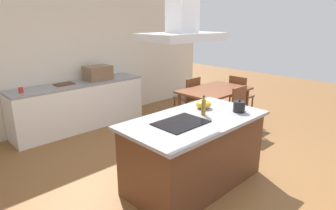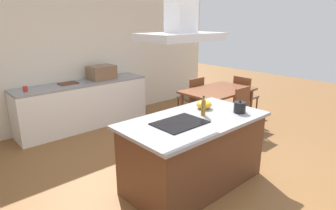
{
  "view_description": "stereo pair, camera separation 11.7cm",
  "coord_description": "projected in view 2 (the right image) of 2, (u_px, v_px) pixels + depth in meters",
  "views": [
    {
      "loc": [
        -2.54,
        -2.15,
        2.07
      ],
      "look_at": [
        -0.08,
        0.4,
        1.0
      ],
      "focal_mm": 30.5,
      "sensor_mm": 36.0,
      "label": 1
    },
    {
      "loc": [
        -2.46,
        -2.23,
        2.07
      ],
      "look_at": [
        -0.08,
        0.4,
        1.0
      ],
      "focal_mm": 30.5,
      "sensor_mm": 36.0,
      "label": 2
    }
  ],
  "objects": [
    {
      "name": "dining_table",
      "position": [
        218.0,
        94.0,
        5.59
      ],
      "size": [
        1.4,
        0.9,
        0.75
      ],
      "color": "brown",
      "rests_on": "ground"
    },
    {
      "name": "olive_oil_bottle",
      "position": [
        203.0,
        107.0,
        3.59
      ],
      "size": [
        0.06,
        0.06,
        0.25
      ],
      "color": "olive",
      "rests_on": "kitchen_island"
    },
    {
      "name": "kitchen_island",
      "position": [
        194.0,
        152.0,
        3.63
      ],
      "size": [
        1.85,
        1.01,
        0.9
      ],
      "color": "#59331E",
      "rests_on": "ground"
    },
    {
      "name": "ground",
      "position": [
        128.0,
        147.0,
        4.83
      ],
      "size": [
        16.0,
        16.0,
        0.0
      ],
      "primitive_type": "plane",
      "color": "brown"
    },
    {
      "name": "range_hood",
      "position": [
        181.0,
        16.0,
        2.99
      ],
      "size": [
        0.9,
        0.55,
        0.78
      ],
      "color": "#ADADB2"
    },
    {
      "name": "coffee_mug_red",
      "position": [
        25.0,
        89.0,
        4.79
      ],
      "size": [
        0.08,
        0.08,
        0.09
      ],
      "primitive_type": "cylinder",
      "color": "red",
      "rests_on": "back_counter"
    },
    {
      "name": "tea_kettle",
      "position": [
        240.0,
        107.0,
        3.71
      ],
      "size": [
        0.21,
        0.16,
        0.17
      ],
      "color": "black",
      "rests_on": "kitchen_island"
    },
    {
      "name": "cutting_board",
      "position": [
        68.0,
        83.0,
        5.37
      ],
      "size": [
        0.34,
        0.24,
        0.02
      ],
      "primitive_type": "cube",
      "color": "#59331E",
      "rests_on": "back_counter"
    },
    {
      "name": "chair_facing_back_wall",
      "position": [
        193.0,
        95.0,
        6.11
      ],
      "size": [
        0.42,
        0.42,
        0.89
      ],
      "color": "brown",
      "rests_on": "ground"
    },
    {
      "name": "chair_facing_island",
      "position": [
        247.0,
        109.0,
        5.17
      ],
      "size": [
        0.42,
        0.42,
        0.89
      ],
      "color": "brown",
      "rests_on": "ground"
    },
    {
      "name": "wall_back",
      "position": [
        75.0,
        57.0,
        5.68
      ],
      "size": [
        7.2,
        0.1,
        2.7
      ],
      "primitive_type": "cube",
      "color": "beige",
      "rests_on": "ground"
    },
    {
      "name": "cooktop",
      "position": [
        180.0,
        123.0,
        3.34
      ],
      "size": [
        0.6,
        0.44,
        0.01
      ],
      "primitive_type": "cube",
      "color": "black",
      "rests_on": "kitchen_island"
    },
    {
      "name": "back_counter",
      "position": [
        84.0,
        105.0,
        5.63
      ],
      "size": [
        2.56,
        0.62,
        0.9
      ],
      "color": "white",
      "rests_on": "ground"
    },
    {
      "name": "chair_at_right_end",
      "position": [
        244.0,
        94.0,
        6.23
      ],
      "size": [
        0.42,
        0.42,
        0.89
      ],
      "color": "brown",
      "rests_on": "ground"
    },
    {
      "name": "countertop_microwave",
      "position": [
        102.0,
        72.0,
        5.74
      ],
      "size": [
        0.5,
        0.38,
        0.28
      ],
      "primitive_type": "cube",
      "color": "brown",
      "rests_on": "back_counter"
    },
    {
      "name": "mixing_bowl",
      "position": [
        204.0,
        105.0,
        3.88
      ],
      "size": [
        0.21,
        0.21,
        0.11
      ],
      "primitive_type": "ellipsoid",
      "color": "gold",
      "rests_on": "kitchen_island"
    }
  ]
}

